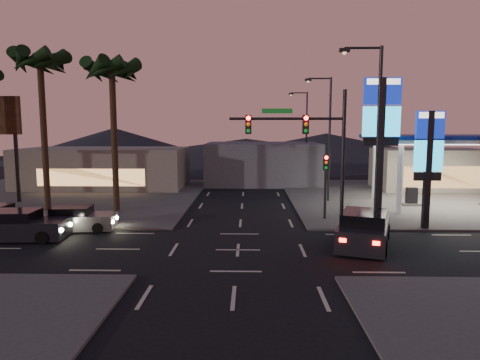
{
  "coord_description": "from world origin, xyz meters",
  "views": [
    {
      "loc": [
        0.55,
        -20.61,
        6.03
      ],
      "look_at": [
        0.01,
        4.12,
        3.0
      ],
      "focal_mm": 32.0,
      "sensor_mm": 36.0,
      "label": 1
    }
  ],
  "objects_px": {
    "pylon_sign_short": "(429,151)",
    "car_lane_a_front": "(19,226)",
    "gas_station": "(454,140)",
    "car_lane_b_front": "(76,219)",
    "pylon_sign_tall": "(381,122)",
    "traffic_signal_mast": "(310,143)",
    "suv_station": "(364,229)"
  },
  "relations": [
    {
      "from": "car_lane_b_front",
      "to": "suv_station",
      "type": "height_order",
      "value": "suv_station"
    },
    {
      "from": "gas_station",
      "to": "traffic_signal_mast",
      "type": "bearing_deg",
      "value": -140.72
    },
    {
      "from": "pylon_sign_short",
      "to": "traffic_signal_mast",
      "type": "height_order",
      "value": "traffic_signal_mast"
    },
    {
      "from": "pylon_sign_tall",
      "to": "car_lane_b_front",
      "type": "relative_size",
      "value": 1.98
    },
    {
      "from": "pylon_sign_short",
      "to": "car_lane_b_front",
      "type": "xyz_separation_m",
      "value": [
        -20.64,
        -0.63,
        -3.99
      ]
    },
    {
      "from": "car_lane_b_front",
      "to": "pylon_sign_tall",
      "type": "bearing_deg",
      "value": 5.14
    },
    {
      "from": "pylon_sign_tall",
      "to": "car_lane_a_front",
      "type": "height_order",
      "value": "pylon_sign_tall"
    },
    {
      "from": "traffic_signal_mast",
      "to": "car_lane_b_front",
      "type": "height_order",
      "value": "traffic_signal_mast"
    },
    {
      "from": "car_lane_a_front",
      "to": "car_lane_b_front",
      "type": "bearing_deg",
      "value": 44.23
    },
    {
      "from": "traffic_signal_mast",
      "to": "gas_station",
      "type": "bearing_deg",
      "value": 39.28
    },
    {
      "from": "suv_station",
      "to": "traffic_signal_mast",
      "type": "bearing_deg",
      "value": 159.68
    },
    {
      "from": "gas_station",
      "to": "car_lane_a_front",
      "type": "xyz_separation_m",
      "value": [
        -27.86,
        -10.3,
        -4.33
      ]
    },
    {
      "from": "pylon_sign_short",
      "to": "suv_station",
      "type": "bearing_deg",
      "value": -142.18
    },
    {
      "from": "pylon_sign_short",
      "to": "pylon_sign_tall",
      "type": "bearing_deg",
      "value": 158.2
    },
    {
      "from": "pylon_sign_short",
      "to": "car_lane_a_front",
      "type": "height_order",
      "value": "pylon_sign_short"
    },
    {
      "from": "traffic_signal_mast",
      "to": "car_lane_a_front",
      "type": "bearing_deg",
      "value": -178.95
    },
    {
      "from": "pylon_sign_short",
      "to": "car_lane_b_front",
      "type": "relative_size",
      "value": 1.54
    },
    {
      "from": "gas_station",
      "to": "pylon_sign_tall",
      "type": "distance_m",
      "value": 10.01
    },
    {
      "from": "pylon_sign_short",
      "to": "car_lane_a_front",
      "type": "distance_m",
      "value": 23.36
    },
    {
      "from": "pylon_sign_tall",
      "to": "car_lane_b_front",
      "type": "height_order",
      "value": "pylon_sign_tall"
    },
    {
      "from": "gas_station",
      "to": "suv_station",
      "type": "bearing_deg",
      "value": -130.86
    },
    {
      "from": "gas_station",
      "to": "car_lane_b_front",
      "type": "xyz_separation_m",
      "value": [
        -25.64,
        -8.13,
        -4.41
      ]
    },
    {
      "from": "suv_station",
      "to": "car_lane_b_front",
      "type": "bearing_deg",
      "value": 169.85
    },
    {
      "from": "gas_station",
      "to": "traffic_signal_mast",
      "type": "height_order",
      "value": "traffic_signal_mast"
    },
    {
      "from": "pylon_sign_short",
      "to": "suv_station",
      "type": "xyz_separation_m",
      "value": [
        -4.53,
        -3.52,
        -3.81
      ]
    },
    {
      "from": "car_lane_a_front",
      "to": "suv_station",
      "type": "xyz_separation_m",
      "value": [
        18.33,
        -0.72,
        0.1
      ]
    },
    {
      "from": "pylon_sign_tall",
      "to": "gas_station",
      "type": "bearing_deg",
      "value": 40.91
    },
    {
      "from": "car_lane_a_front",
      "to": "traffic_signal_mast",
      "type": "bearing_deg",
      "value": 1.05
    },
    {
      "from": "pylon_sign_tall",
      "to": "suv_station",
      "type": "bearing_deg",
      "value": -114.21
    },
    {
      "from": "gas_station",
      "to": "pylon_sign_tall",
      "type": "relative_size",
      "value": 1.36
    },
    {
      "from": "pylon_sign_short",
      "to": "traffic_signal_mast",
      "type": "xyz_separation_m",
      "value": [
        -7.24,
        -2.51,
        0.57
      ]
    },
    {
      "from": "pylon_sign_tall",
      "to": "pylon_sign_short",
      "type": "bearing_deg",
      "value": -21.8
    }
  ]
}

